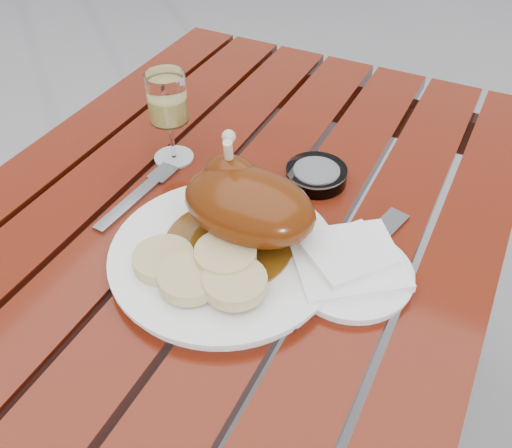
{
  "coord_description": "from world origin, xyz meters",
  "views": [
    {
      "loc": [
        0.34,
        -0.55,
        1.32
      ],
      "look_at": [
        0.07,
        -0.01,
        0.78
      ],
      "focal_mm": 40.0,
      "sensor_mm": 36.0,
      "label": 1
    }
  ],
  "objects": [
    {
      "name": "wine_glass",
      "position": [
        -0.15,
        0.11,
        0.83
      ],
      "size": [
        0.08,
        0.08,
        0.16
      ],
      "primitive_type": "cylinder",
      "rotation": [
        0.0,
        0.0,
        -0.22
      ],
      "color": "#DDCA64",
      "rests_on": "table"
    },
    {
      "name": "fork",
      "position": [
        -0.14,
        -0.01,
        0.75
      ],
      "size": [
        0.03,
        0.17,
        0.01
      ],
      "primitive_type": "cube",
      "rotation": [
        0.0,
        0.0,
        -0.05
      ],
      "color": "gray",
      "rests_on": "table"
    },
    {
      "name": "dinner_plate",
      "position": [
        0.05,
        -0.07,
        0.76
      ],
      "size": [
        0.42,
        0.42,
        0.02
      ],
      "primitive_type": "cylinder",
      "rotation": [
        0.0,
        0.0,
        -0.42
      ],
      "color": "white",
      "rests_on": "table"
    },
    {
      "name": "bread_dumplings",
      "position": [
        0.05,
        -0.12,
        0.79
      ],
      "size": [
        0.19,
        0.13,
        0.03
      ],
      "color": "#C9B77A",
      "rests_on": "dinner_plate"
    },
    {
      "name": "knife",
      "position": [
        0.2,
        -0.02,
        0.75
      ],
      "size": [
        0.08,
        0.24,
        0.01
      ],
      "primitive_type": "cube",
      "rotation": [
        0.0,
        0.0,
        -0.24
      ],
      "color": "gray",
      "rests_on": "table"
    },
    {
      "name": "roast_duck",
      "position": [
        0.06,
        -0.02,
        0.82
      ],
      "size": [
        0.2,
        0.19,
        0.14
      ],
      "color": "#57300A",
      "rests_on": "dinner_plate"
    },
    {
      "name": "ashtray",
      "position": [
        0.09,
        0.16,
        0.76
      ],
      "size": [
        0.13,
        0.13,
        0.02
      ],
      "primitive_type": "cylinder",
      "rotation": [
        0.0,
        0.0,
        0.37
      ],
      "color": "#B2B7BC",
      "rests_on": "table"
    },
    {
      "name": "table",
      "position": [
        0.0,
        0.0,
        0.38
      ],
      "size": [
        0.8,
        1.2,
        0.75
      ],
      "primitive_type": "cube",
      "color": "maroon",
      "rests_on": "ground"
    },
    {
      "name": "side_plate",
      "position": [
        0.22,
        -0.02,
        0.76
      ],
      "size": [
        0.18,
        0.18,
        0.01
      ],
      "primitive_type": "cylinder",
      "rotation": [
        0.0,
        0.0,
        -0.09
      ],
      "color": "white",
      "rests_on": "table"
    },
    {
      "name": "napkin",
      "position": [
        0.21,
        -0.01,
        0.77
      ],
      "size": [
        0.19,
        0.19,
        0.01
      ],
      "primitive_type": "cube",
      "rotation": [
        0.0,
        0.0,
        0.65
      ],
      "color": "white",
      "rests_on": "side_plate"
    }
  ]
}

